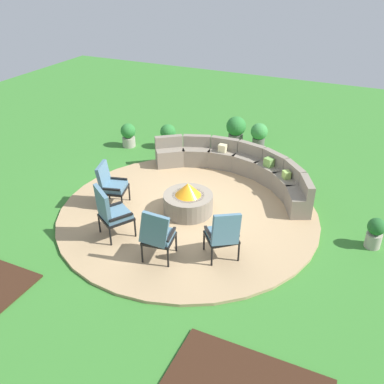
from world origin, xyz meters
The scene contains 13 objects.
ground_plane centered at (0.00, 0.00, 0.00)m, with size 24.00×24.00×0.00m, color #387A2D.
patio_circle centered at (0.00, 0.00, 0.03)m, with size 5.63×5.63×0.06m, color tan.
fire_pit centered at (0.00, 0.00, 0.33)m, with size 1.07×1.07×0.71m.
curved_stone_bench centered at (0.49, 1.95, 0.36)m, with size 4.36×2.02×0.76m.
lounge_chair_front_left centered at (-1.66, -0.45, 0.60)m, with size 0.67×0.67×1.00m.
lounge_chair_front_right centered at (-0.97, -1.44, 0.63)m, with size 0.78×0.81×1.15m.
lounge_chair_back_left centered at (0.20, -1.72, 0.62)m, with size 0.63×0.61×1.09m.
lounge_chair_back_right centered at (1.26, -1.18, 0.60)m, with size 0.76×0.78×1.04m.
potted_plant_0 centered at (3.76, 0.44, 0.34)m, with size 0.34×0.34×0.64m.
potted_plant_1 centered at (-2.06, 3.02, 0.39)m, with size 0.45×0.45×0.71m.
potted_plant_2 centered at (-3.15, 2.62, 0.37)m, with size 0.43×0.43×0.69m.
potted_plant_3 centered at (-0.39, 4.12, 0.46)m, with size 0.58×0.58×0.83m.
potted_plant_4 centered at (0.31, 4.12, 0.41)m, with size 0.48×0.48×0.73m.
Camera 1 is at (3.41, -7.16, 5.08)m, focal length 40.16 mm.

